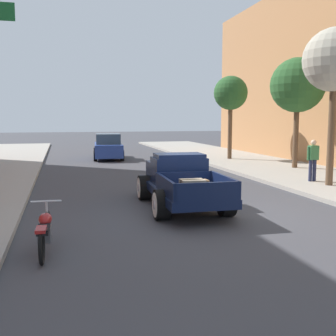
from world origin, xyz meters
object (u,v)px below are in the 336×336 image
Objects in this scene: car_background_blue at (108,147)px; pedestrian_sidewalk_right at (313,158)px; motorcycle_parked at (45,230)px; street_tree_third at (231,94)px; street_tree_nearest at (335,61)px; street_tree_second at (298,86)px; hotrod_truck_navy at (179,181)px.

pedestrian_sidewalk_right is at bearing -61.72° from car_background_blue.
car_background_blue is (3.29, 18.27, 0.33)m from motorcycle_parked.
street_tree_third reaches higher than pedestrian_sidewalk_right.
car_background_blue is 0.87× the size of street_tree_third.
street_tree_nearest is (6.74, -13.45, 3.92)m from car_background_blue.
motorcycle_parked is at bearing -149.77° from pedestrian_sidewalk_right.
street_tree_second reaches higher than motorcycle_parked.
car_background_blue is at bearing 156.06° from street_tree_third.
street_tree_nearest reaches higher than pedestrian_sidewalk_right.
street_tree_second is 5.29m from street_tree_third.
car_background_blue is 14.14m from pedestrian_sidewalk_right.
street_tree_second is (11.81, 9.99, 3.81)m from motorcycle_parked.
street_tree_second is at bearing -44.21° from car_background_blue.
hotrod_truck_navy is 14.80m from car_background_blue.
street_tree_third reaches higher than car_background_blue.
street_tree_nearest reaches higher than motorcycle_parked.
motorcycle_parked is 0.37× the size of street_tree_nearest.
car_background_blue reaches higher than motorcycle_parked.
motorcycle_parked is 0.39× the size of street_tree_second.
motorcycle_parked is at bearing -100.20° from car_background_blue.
street_tree_nearest is at bearing -63.38° from car_background_blue.
hotrod_truck_navy is 0.87× the size of street_tree_nearest.
street_tree_third reaches higher than motorcycle_parked.
street_tree_second is (1.78, 5.16, -0.44)m from street_tree_nearest.
pedestrian_sidewalk_right reaches higher than car_background_blue.
street_tree_second reaches higher than pedestrian_sidewalk_right.
pedestrian_sidewalk_right is 3.74m from street_tree_nearest.
motorcycle_parked is 18.57m from car_background_blue.
street_tree_third reaches higher than hotrod_truck_navy.
motorcycle_parked is at bearing -124.66° from street_tree_third.
street_tree_third is at bearing 87.22° from pedestrian_sidewalk_right.
car_background_blue is 8.51m from street_tree_third.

